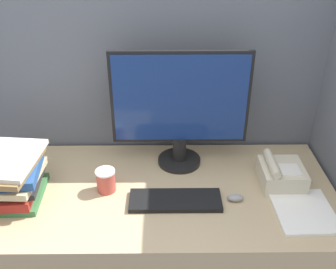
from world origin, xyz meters
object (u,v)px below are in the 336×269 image
monitor (180,109)px  mouse (235,198)px  keyboard (175,200)px  book_stack (11,177)px  desk_telephone (281,174)px  coffee_cup (106,181)px

monitor → mouse: 0.44m
monitor → keyboard: size_ratio=1.62×
book_stack → desk_telephone: book_stack is taller
coffee_cup → keyboard: bearing=-15.9°
keyboard → desk_telephone: 0.47m
mouse → book_stack: size_ratio=0.20×
monitor → keyboard: bearing=-95.0°
mouse → coffee_cup: size_ratio=0.65×
coffee_cup → desk_telephone: size_ratio=0.52×
mouse → desk_telephone: (0.21, 0.12, 0.03)m
monitor → book_stack: size_ratio=1.85×
keyboard → book_stack: size_ratio=1.15×
mouse → monitor: bearing=127.7°
monitor → coffee_cup: 0.44m
keyboard → mouse: bearing=1.9°
desk_telephone → mouse: bearing=-151.2°
coffee_cup → monitor: bearing=33.6°
monitor → coffee_cup: bearing=-146.4°
mouse → book_stack: (-0.90, 0.03, 0.09)m
mouse → coffee_cup: coffee_cup is taller
mouse → coffee_cup: 0.54m
monitor → book_stack: 0.75m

